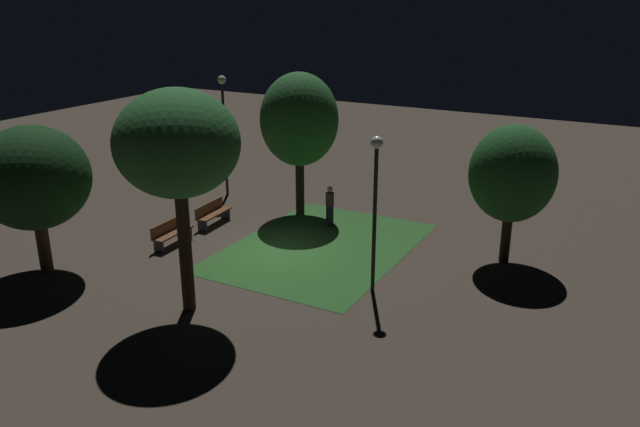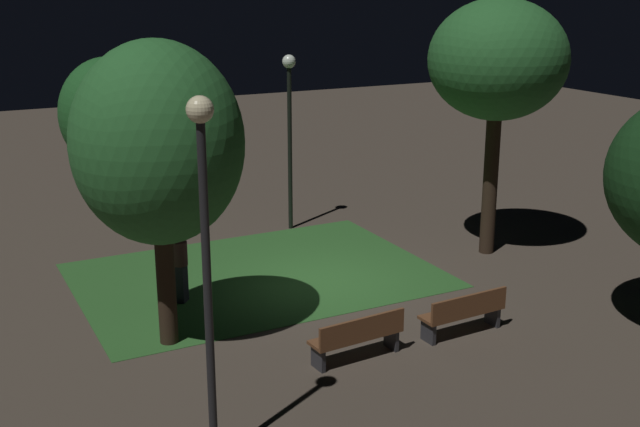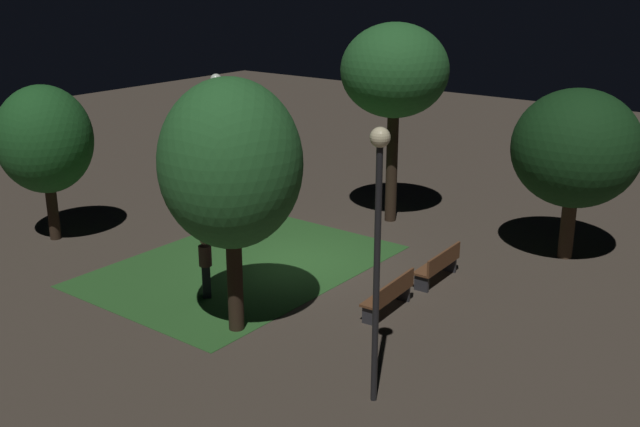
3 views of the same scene
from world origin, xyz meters
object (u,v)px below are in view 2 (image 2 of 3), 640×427
(tree_left_canopy, at_px, (158,145))
(bench_lawn_edge, at_px, (358,336))
(lamp_post_plaza_east, at_px, (205,229))
(pedestrian, at_px, (181,265))
(tree_tall_center, at_px, (498,62))
(tree_back_left, at_px, (110,115))
(bench_front_right, at_px, (464,312))
(lamp_post_plaza_west, at_px, (290,113))

(tree_left_canopy, bearing_deg, bench_lawn_edge, -39.03)
(tree_left_canopy, relative_size, lamp_post_plaza_east, 1.08)
(lamp_post_plaza_east, xyz_separation_m, pedestrian, (1.42, 5.93, -2.66))
(tree_left_canopy, relative_size, tree_tall_center, 0.91)
(bench_lawn_edge, bearing_deg, tree_left_canopy, 140.97)
(tree_left_canopy, relative_size, tree_back_left, 1.22)
(tree_tall_center, distance_m, pedestrian, 8.85)
(bench_lawn_edge, distance_m, tree_left_canopy, 4.97)
(bench_lawn_edge, relative_size, tree_tall_center, 0.29)
(tree_left_canopy, bearing_deg, lamp_post_plaza_east, -98.01)
(tree_back_left, relative_size, pedestrian, 2.90)
(lamp_post_plaza_east, height_order, pedestrian, lamp_post_plaza_east)
(bench_lawn_edge, relative_size, bench_front_right, 1.01)
(tree_left_canopy, distance_m, pedestrian, 3.60)
(bench_front_right, distance_m, pedestrian, 6.02)
(lamp_post_plaza_east, distance_m, pedestrian, 6.65)
(tree_back_left, xyz_separation_m, lamp_post_plaza_east, (-1.64, -12.68, 0.45))
(bench_front_right, relative_size, tree_back_left, 0.39)
(lamp_post_plaza_east, bearing_deg, tree_tall_center, 30.76)
(tree_back_left, xyz_separation_m, pedestrian, (-0.22, -6.74, -2.21))
(bench_lawn_edge, height_order, lamp_post_plaza_east, lamp_post_plaza_east)
(tree_back_left, height_order, lamp_post_plaza_east, lamp_post_plaza_east)
(tree_back_left, bearing_deg, tree_left_canopy, -97.05)
(tree_tall_center, xyz_separation_m, pedestrian, (-7.91, 0.38, -3.95))
(tree_tall_center, xyz_separation_m, lamp_post_plaza_east, (-9.33, -5.55, -1.30))
(tree_back_left, relative_size, tree_tall_center, 0.74)
(bench_front_right, height_order, tree_left_canopy, tree_left_canopy)
(bench_front_right, distance_m, tree_tall_center, 6.72)
(tree_left_canopy, distance_m, tree_tall_center, 8.92)
(tree_left_canopy, xyz_separation_m, tree_back_left, (1.06, 8.55, -0.79))
(bench_lawn_edge, bearing_deg, tree_back_left, 99.32)
(bench_lawn_edge, relative_size, tree_left_canopy, 0.32)
(lamp_post_plaza_west, bearing_deg, tree_back_left, 144.18)
(bench_front_right, bearing_deg, lamp_post_plaza_west, 90.18)
(tree_tall_center, bearing_deg, tree_left_canopy, -170.71)
(bench_front_right, bearing_deg, tree_tall_center, 46.54)
(lamp_post_plaza_west, xyz_separation_m, pedestrian, (-4.35, -3.76, -2.38))
(bench_front_right, bearing_deg, pedestrian, 136.76)
(pedestrian, bearing_deg, tree_left_canopy, -114.79)
(bench_front_right, height_order, pedestrian, pedestrian)
(tree_left_canopy, height_order, tree_back_left, tree_left_canopy)
(bench_front_right, distance_m, tree_left_canopy, 6.62)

